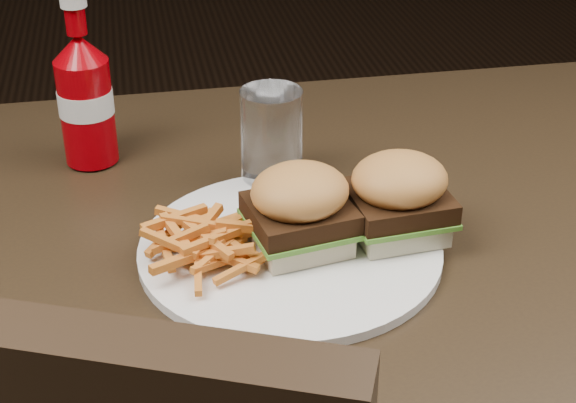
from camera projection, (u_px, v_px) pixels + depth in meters
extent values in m
cube|color=black|center=(174.00, 283.00, 0.81)|extent=(1.20, 0.80, 0.04)
cylinder|color=white|center=(290.00, 249.00, 0.81)|extent=(0.28, 0.28, 0.01)
cube|color=beige|center=(300.00, 236.00, 0.80)|extent=(0.09, 0.09, 0.02)
cube|color=beige|center=(396.00, 223.00, 0.82)|extent=(0.09, 0.08, 0.02)
cylinder|color=#930007|center=(87.00, 111.00, 0.94)|extent=(0.06, 0.06, 0.12)
cylinder|color=white|center=(272.00, 136.00, 0.90)|extent=(0.07, 0.07, 0.10)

